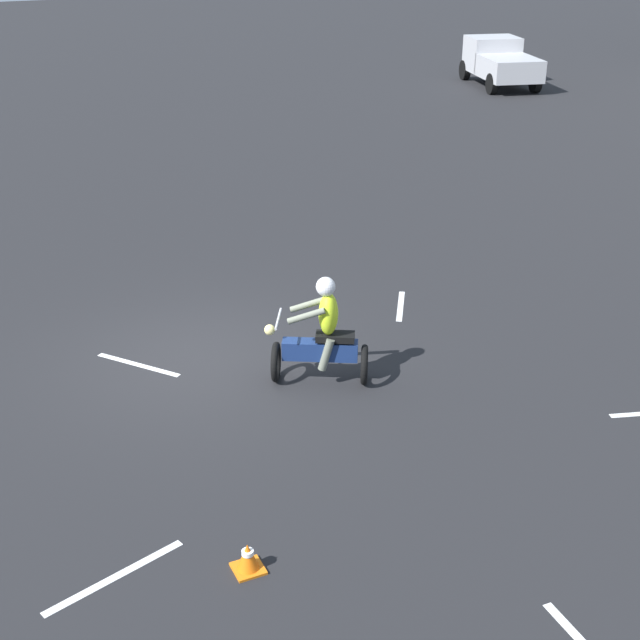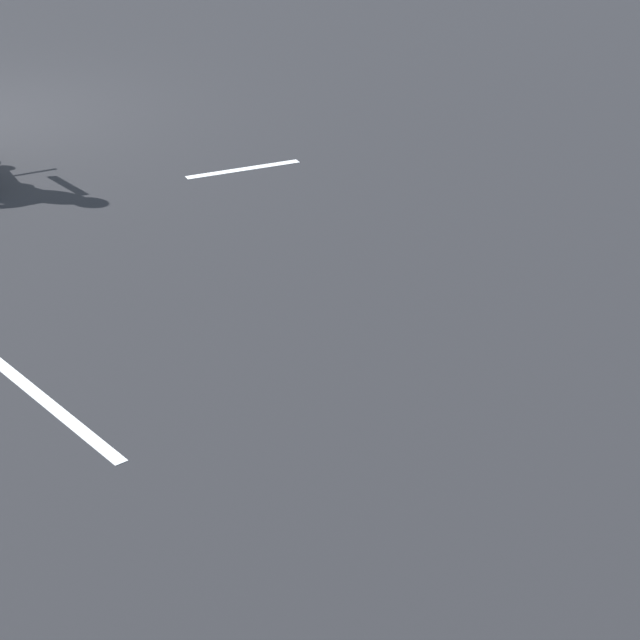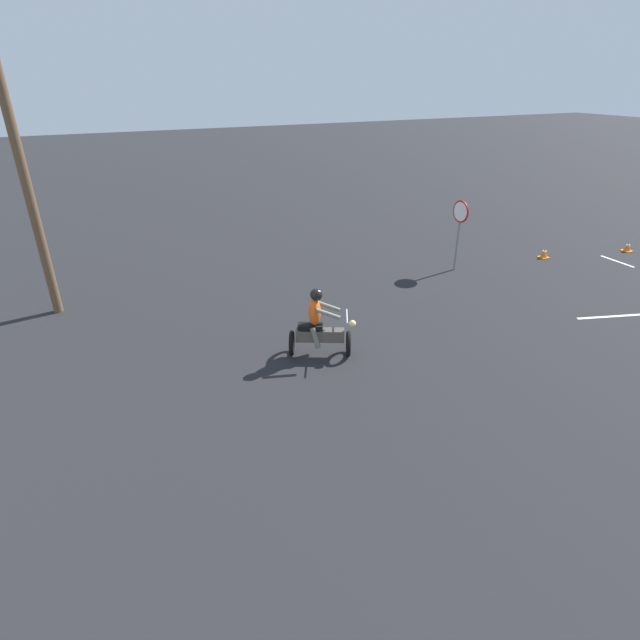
% 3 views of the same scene
% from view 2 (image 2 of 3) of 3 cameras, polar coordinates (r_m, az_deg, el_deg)
% --- Properties ---
extents(lane_stripe_n, '(0.72, 1.99, 0.01)m').
position_cam_2_polar(lane_stripe_n, '(9.20, -12.37, -3.69)').
color(lane_stripe_n, silver).
rests_on(lane_stripe_n, ground).
extents(lane_stripe_nw, '(1.14, 0.77, 0.01)m').
position_cam_2_polar(lane_stripe_nw, '(13.52, -3.53, 6.90)').
color(lane_stripe_nw, silver).
rests_on(lane_stripe_nw, ground).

